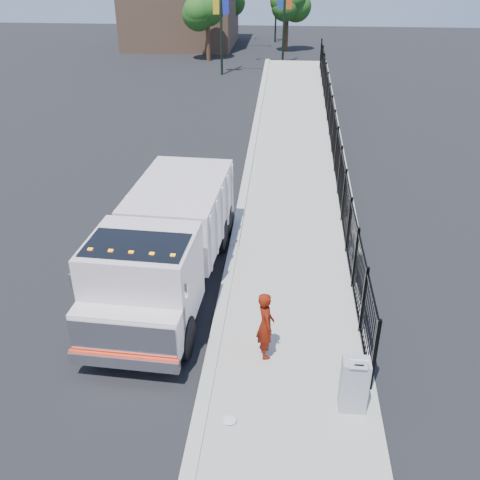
{
  "coord_description": "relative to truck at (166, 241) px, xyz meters",
  "views": [
    {
      "loc": [
        1.51,
        -10.82,
        8.52
      ],
      "look_at": [
        0.37,
        2.0,
        1.45
      ],
      "focal_mm": 40.0,
      "sensor_mm": 36.0,
      "label": 1
    }
  ],
  "objects": [
    {
      "name": "tree_0",
      "position": [
        -3.74,
        34.52,
        2.45
      ],
      "size": [
        3.01,
        3.01,
        5.51
      ],
      "color": "#382314",
      "rests_on": "ground"
    },
    {
      "name": "iron_fence",
      "position": [
        5.17,
        10.37,
        -0.62
      ],
      "size": [
        0.1,
        28.0,
        1.8
      ],
      "primitive_type": "cube",
      "color": "black",
      "rests_on": "ground"
    },
    {
      "name": "worker",
      "position": [
        2.85,
        -2.7,
        -0.55
      ],
      "size": [
        0.55,
        0.7,
        1.7
      ],
      "primitive_type": "imported",
      "rotation": [
        0.0,
        0.0,
        1.83
      ],
      "color": "#641406",
      "rests_on": "sidewalk"
    },
    {
      "name": "arrow_sign",
      "position": [
        4.72,
        -4.43,
        -0.04
      ],
      "size": [
        0.35,
        0.04,
        0.22
      ],
      "primitive_type": "cube",
      "color": "white",
      "rests_on": "utility_cabinet"
    },
    {
      "name": "debris",
      "position": [
        2.24,
        -4.8,
        -1.36
      ],
      "size": [
        0.3,
        0.3,
        0.08
      ],
      "primitive_type": "ellipsoid",
      "color": "silver",
      "rests_on": "sidewalk"
    },
    {
      "name": "truck",
      "position": [
        0.0,
        0.0,
        0.0
      ],
      "size": [
        2.94,
        8.0,
        2.7
      ],
      "rotation": [
        0.0,
        0.0,
        -0.05
      ],
      "color": "black",
      "rests_on": "ground"
    },
    {
      "name": "curb",
      "position": [
        1.62,
        -3.63,
        -1.44
      ],
      "size": [
        0.3,
        12.0,
        0.16
      ],
      "primitive_type": "cube",
      "color": "#ADAAA3",
      "rests_on": "ground"
    },
    {
      "name": "ramp",
      "position": [
        3.75,
        14.37,
        -1.52
      ],
      "size": [
        3.95,
        24.06,
        3.19
      ],
      "primitive_type": "cube",
      "rotation": [
        0.06,
        0.0,
        0.0
      ],
      "color": "#9E998E",
      "rests_on": "ground"
    },
    {
      "name": "utility_cabinet",
      "position": [
        4.72,
        -4.21,
        -0.77
      ],
      "size": [
        0.55,
        0.4,
        1.25
      ],
      "primitive_type": "cube",
      "color": "gray",
      "rests_on": "sidewalk"
    },
    {
      "name": "building",
      "position": [
        -7.38,
        42.37,
        2.48
      ],
      "size": [
        10.0,
        10.0,
        8.0
      ],
      "primitive_type": "cube",
      "color": "#8C664C",
      "rests_on": "ground"
    },
    {
      "name": "light_pole_1",
      "position": [
        2.27,
        33.23,
        2.85
      ],
      "size": [
        3.78,
        0.22,
        8.0
      ],
      "color": "black",
      "rests_on": "ground"
    },
    {
      "name": "light_pole_0",
      "position": [
        -1.63,
        28.98,
        2.85
      ],
      "size": [
        3.78,
        0.22,
        8.0
      ],
      "color": "black",
      "rests_on": "ground"
    },
    {
      "name": "tree_1",
      "position": [
        2.75,
        39.89,
        2.42
      ],
      "size": [
        2.51,
        2.51,
        5.25
      ],
      "color": "#382314",
      "rests_on": "ground"
    },
    {
      "name": "ground",
      "position": [
        1.62,
        -1.63,
        -1.52
      ],
      "size": [
        120.0,
        120.0,
        0.0
      ],
      "primitive_type": "plane",
      "color": "black",
      "rests_on": "ground"
    },
    {
      "name": "sidewalk",
      "position": [
        3.55,
        -3.63,
        -1.46
      ],
      "size": [
        3.55,
        12.0,
        0.12
      ],
      "primitive_type": "cube",
      "color": "#9E998E",
      "rests_on": "ground"
    }
  ]
}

